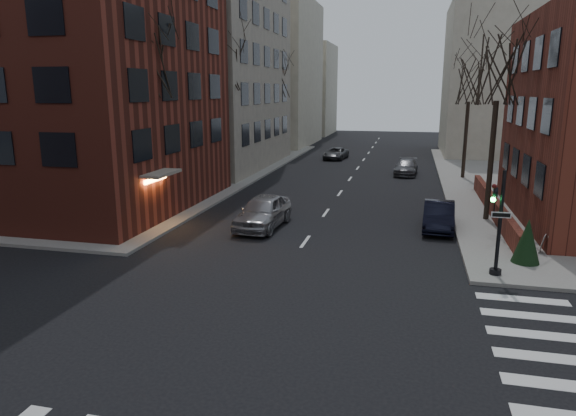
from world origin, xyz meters
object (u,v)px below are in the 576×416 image
(tree_right_b, at_px, (470,82))
(car_lane_silver, at_px, (263,212))
(streetlamp_far, at_px, (286,117))
(parked_sedan, at_px, (439,216))
(tree_left_c, at_px, (276,79))
(car_lane_far, at_px, (336,153))
(tree_left_b, at_px, (227,63))
(evergreen_shrub, at_px, (527,241))
(tree_left_a, at_px, (146,60))
(traffic_signal, at_px, (497,230))
(car_lane_gray, at_px, (406,167))
(sandwich_board, at_px, (546,244))
(streetlamp_near, at_px, (216,132))
(tree_right_a, at_px, (499,69))

(tree_right_b, relative_size, car_lane_silver, 1.86)
(streetlamp_far, height_order, car_lane_silver, streetlamp_far)
(parked_sedan, bearing_deg, streetlamp_far, 121.51)
(tree_right_b, distance_m, parked_sedan, 17.84)
(tree_left_c, bearing_deg, car_lane_silver, -76.69)
(tree_left_c, relative_size, car_lane_far, 2.29)
(tree_left_b, distance_m, evergreen_shrub, 25.01)
(tree_left_b, bearing_deg, car_lane_silver, -62.82)
(tree_left_b, xyz_separation_m, parked_sedan, (15.00, -10.25, -8.20))
(tree_left_a, distance_m, parked_sedan, 16.98)
(tree_right_b, bearing_deg, tree_left_b, -161.18)
(traffic_signal, relative_size, car_lane_far, 0.94)
(traffic_signal, height_order, tree_right_b, tree_right_b)
(car_lane_gray, height_order, sandwich_board, car_lane_gray)
(streetlamp_far, bearing_deg, tree_left_c, -106.70)
(traffic_signal, xyz_separation_m, car_lane_far, (-10.81, 32.72, -1.32))
(tree_left_c, distance_m, parked_sedan, 29.44)
(tree_left_a, height_order, tree_left_c, tree_left_a)
(traffic_signal, distance_m, tree_left_b, 24.87)
(car_lane_silver, bearing_deg, evergreen_shrub, -11.97)
(parked_sedan, bearing_deg, tree_left_a, -170.59)
(traffic_signal, height_order, car_lane_gray, traffic_signal)
(streetlamp_near, bearing_deg, car_lane_gray, 41.63)
(parked_sedan, distance_m, car_lane_silver, 9.02)
(tree_left_b, height_order, tree_right_a, tree_left_b)
(traffic_signal, relative_size, car_lane_silver, 0.81)
(streetlamp_near, distance_m, sandwich_board, 21.39)
(tree_right_a, relative_size, evergreen_shrub, 5.33)
(tree_left_c, relative_size, evergreen_shrub, 5.33)
(streetlamp_near, relative_size, car_lane_far, 1.48)
(traffic_signal, xyz_separation_m, evergreen_shrub, (1.45, 1.73, -0.85))
(tree_left_c, bearing_deg, traffic_signal, -61.64)
(streetlamp_far, distance_m, car_lane_far, 6.46)
(traffic_signal, height_order, streetlamp_near, streetlamp_near)
(tree_left_b, height_order, streetlamp_far, tree_left_b)
(tree_left_c, bearing_deg, tree_right_b, -24.44)
(parked_sedan, bearing_deg, tree_right_a, 43.66)
(tree_left_c, distance_m, car_lane_far, 9.66)
(tree_left_b, distance_m, tree_right_a, 19.35)
(tree_left_b, height_order, evergreen_shrub, tree_left_b)
(streetlamp_near, distance_m, streetlamp_far, 20.00)
(sandwich_board, bearing_deg, parked_sedan, 162.92)
(tree_left_b, distance_m, tree_right_b, 18.64)
(traffic_signal, bearing_deg, parked_sedan, 104.43)
(tree_right_b, bearing_deg, tree_left_c, 155.56)
(parked_sedan, relative_size, sandwich_board, 5.34)
(tree_left_b, xyz_separation_m, streetlamp_near, (0.60, -4.00, -4.68))
(tree_left_c, xyz_separation_m, sandwich_board, (19.30, -27.72, -7.48))
(tree_left_a, xyz_separation_m, tree_right_b, (17.60, 18.00, -0.88))
(traffic_signal, xyz_separation_m, car_lane_silver, (-10.59, 5.04, -1.07))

